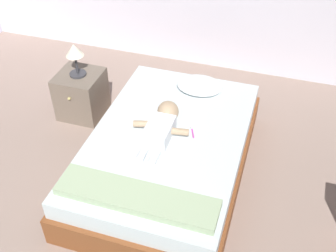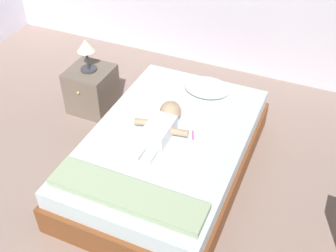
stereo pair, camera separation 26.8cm
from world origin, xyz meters
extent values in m
cube|color=brown|center=(0.06, 1.09, 0.13)|extent=(1.28, 1.98, 0.26)
cube|color=silver|center=(0.06, 1.09, 0.34)|extent=(1.23, 1.90, 0.16)
ellipsoid|color=white|center=(0.15, 1.80, 0.47)|extent=(0.43, 0.34, 0.10)
cube|color=white|center=(0.00, 1.04, 0.48)|extent=(0.20, 0.33, 0.13)
sphere|color=tan|center=(0.00, 1.28, 0.51)|extent=(0.18, 0.18, 0.18)
cylinder|color=tan|center=(-0.17, 1.09, 0.48)|extent=(0.15, 0.09, 0.06)
cylinder|color=tan|center=(0.16, 1.09, 0.48)|extent=(0.15, 0.08, 0.06)
cylinder|color=white|center=(-0.05, 0.79, 0.45)|extent=(0.06, 0.18, 0.06)
cylinder|color=white|center=(0.05, 0.79, 0.45)|extent=(0.06, 0.18, 0.06)
cube|color=#BD3FA2|center=(0.25, 1.17, 0.42)|extent=(0.06, 0.12, 0.01)
cube|color=white|center=(0.23, 1.23, 0.43)|extent=(0.02, 0.03, 0.01)
cube|color=#6E6052|center=(-1.03, 1.62, 0.23)|extent=(0.42, 0.42, 0.47)
sphere|color=tan|center=(-1.03, 1.39, 0.34)|extent=(0.03, 0.03, 0.03)
cylinder|color=#333338|center=(-1.03, 1.62, 0.48)|extent=(0.16, 0.16, 0.02)
cylinder|color=#333338|center=(-1.03, 1.62, 0.58)|extent=(0.02, 0.02, 0.19)
cone|color=beige|center=(-1.03, 1.62, 0.74)|extent=(0.17, 0.17, 0.12)
cube|color=#9EB38C|center=(0.06, 0.37, 0.44)|extent=(1.15, 0.27, 0.06)
camera|label=1|loc=(0.83, -1.34, 2.64)|focal=43.88mm
camera|label=2|loc=(1.08, -1.25, 2.64)|focal=43.88mm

